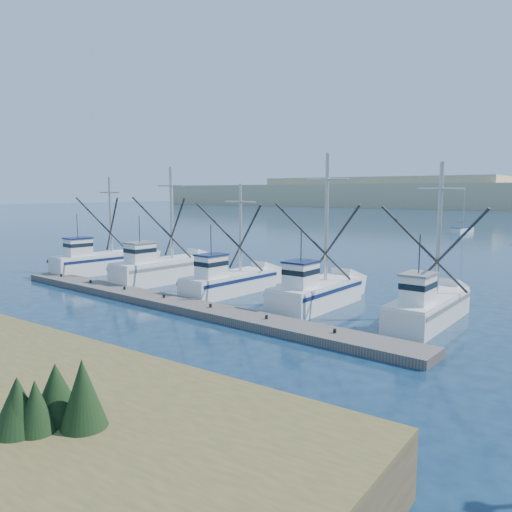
# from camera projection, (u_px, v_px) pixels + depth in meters

# --- Properties ---
(ground) EXTENTS (500.00, 500.00, 0.00)m
(ground) POSITION_uv_depth(u_px,v_px,m) (182.00, 347.00, 22.13)
(ground) COLOR #0D233C
(ground) RESTS_ON ground
(floating_dock) EXTENTS (31.45, 4.29, 0.42)m
(floating_dock) POSITION_uv_depth(u_px,v_px,m) (175.00, 303.00, 29.85)
(floating_dock) COLOR #67625C
(floating_dock) RESTS_ON ground
(trawler_fleet) EXTENTS (30.39, 8.00, 9.14)m
(trawler_fleet) POSITION_uv_depth(u_px,v_px,m) (214.00, 278.00, 34.24)
(trawler_fleet) COLOR white
(trawler_fleet) RESTS_ON ground
(sailboat_far) EXTENTS (2.39, 6.04, 8.10)m
(sailboat_far) POSITION_uv_depth(u_px,v_px,m) (462.00, 230.00, 83.22)
(sailboat_far) COLOR white
(sailboat_far) RESTS_ON ground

